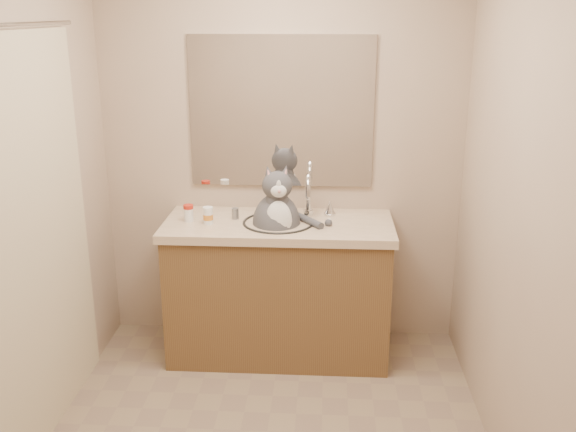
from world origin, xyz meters
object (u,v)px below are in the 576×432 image
at_px(pill_bottle_redcap, 189,213).
at_px(grey_canister, 235,214).
at_px(pill_bottle_orange, 208,216).
at_px(cat, 277,220).

height_order(pill_bottle_redcap, grey_canister, pill_bottle_redcap).
bearing_deg(pill_bottle_orange, grey_canister, 34.08).
xyz_separation_m(pill_bottle_orange, grey_canister, (0.14, 0.10, -0.01)).
bearing_deg(cat, grey_canister, 152.76).
relative_size(cat, grey_canister, 8.49).
height_order(cat, grey_canister, cat).
relative_size(pill_bottle_orange, grey_canister, 1.51).
bearing_deg(cat, pill_bottle_redcap, 167.42).
height_order(pill_bottle_orange, grey_canister, pill_bottle_orange).
xyz_separation_m(cat, pill_bottle_redcap, (-0.52, 0.01, 0.03)).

